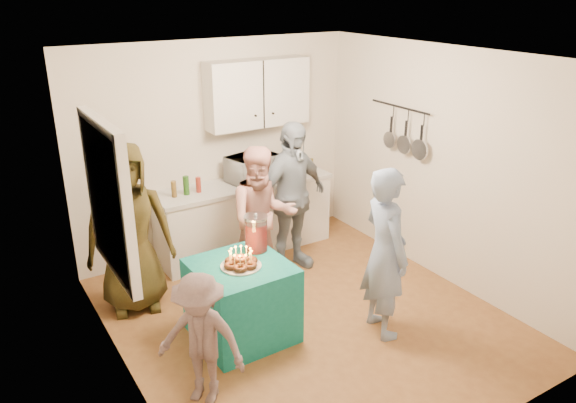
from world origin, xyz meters
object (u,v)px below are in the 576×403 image
woman_back_center (263,218)px  woman_back_right (291,198)px  woman_back_left (129,229)px  party_table (242,300)px  man_birthday (385,253)px  child_near_left (201,340)px  punch_jar (256,234)px  microwave (252,168)px  counter (245,219)px

woman_back_center → woman_back_right: (0.47, 0.17, 0.09)m
woman_back_left → woman_back_center: 1.41m
party_table → woman_back_center: (0.67, 0.77, 0.42)m
man_birthday → woman_back_right: size_ratio=0.94×
child_near_left → party_table: bearing=91.0°
man_birthday → woman_back_left: (-1.89, 1.69, 0.05)m
punch_jar → woman_back_right: woman_back_right is taller
man_birthday → woman_back_left: size_ratio=0.94×
microwave → man_birthday: 2.29m
party_table → woman_back_center: bearing=49.0°
punch_jar → child_near_left: bearing=-139.3°
punch_jar → woman_back_left: 1.30m
woman_back_center → microwave: bearing=84.9°
microwave → party_table: 2.05m
counter → woman_back_right: woman_back_right is taller
counter → woman_back_center: bearing=-104.6°
woman_back_center → punch_jar: bearing=-107.7°
man_birthday → punch_jar: bearing=58.0°
counter → punch_jar: (-0.62, -1.44, 0.50)m
counter → woman_back_left: size_ratio=1.23×
counter → party_table: 1.86m
punch_jar → child_near_left: (-0.96, -0.82, -0.36)m
counter → woman_back_left: bearing=-160.0°
microwave → child_near_left: 2.88m
woman_back_left → woman_back_right: (1.85, -0.11, -0.00)m
counter → microwave: bearing=0.0°
microwave → woman_back_left: size_ratio=0.33×
woman_back_left → woman_back_right: 1.85m
woman_back_center → child_near_left: woman_back_center is taller
counter → party_table: size_ratio=2.59×
woman_back_center → man_birthday: bearing=-52.9°
man_birthday → woman_back_left: woman_back_left is taller
counter → woman_back_left: woman_back_left is taller
microwave → counter: bearing=167.2°
party_table → woman_back_left: size_ratio=0.48×
party_table → woman_back_center: size_ratio=0.53×
child_near_left → woman_back_right: bearing=89.0°
counter → child_near_left: (-1.58, -2.27, 0.14)m
child_near_left → microwave: bearing=101.4°
counter → punch_jar: size_ratio=6.47×
woman_back_left → woman_back_center: (1.37, -0.28, -0.09)m
man_birthday → woman_back_center: 1.50m
woman_back_left → woman_back_center: size_ratio=1.11×
woman_back_left → man_birthday: bearing=-28.8°
counter → woman_back_center: (-0.23, -0.87, 0.37)m
microwave → man_birthday: size_ratio=0.35×
woman_back_right → man_birthday: bearing=-100.2°
man_birthday → party_table: bearing=72.0°
counter → child_near_left: 2.76m
microwave → woman_back_right: (0.13, -0.70, -0.18)m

